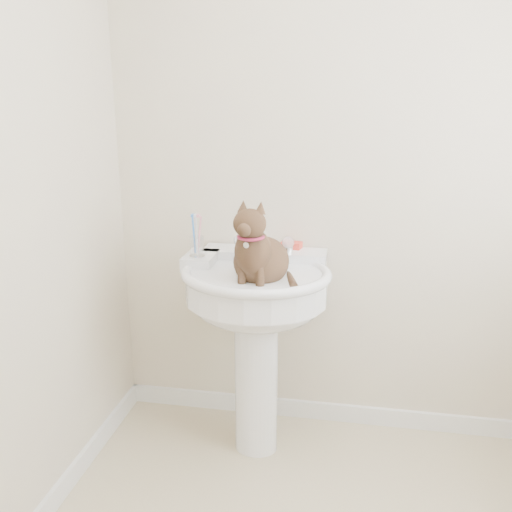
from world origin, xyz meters
The scene contains 7 objects.
wall_back centered at (0.00, 1.10, 1.25)m, with size 2.20×0.00×2.50m, color beige, non-canonical shape.
baseboard_back centered at (0.00, 1.09, 0.04)m, with size 2.20×0.02×0.09m, color white.
pedestal_sink centered at (-0.39, 0.81, 0.70)m, with size 0.65×0.63×0.89m.
faucet centered at (-0.38, 0.97, 0.93)m, with size 0.28×0.12×0.14m.
soap_bar centered at (-0.27, 1.06, 0.91)m, with size 0.09×0.06×0.03m, color red.
toothbrush_cup centered at (-0.65, 0.84, 0.94)m, with size 0.07×0.07×0.19m.
cat centered at (-0.36, 0.72, 0.95)m, with size 0.25×0.31×0.46m.
Camera 1 is at (0.00, -1.32, 1.54)m, focal length 38.00 mm.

